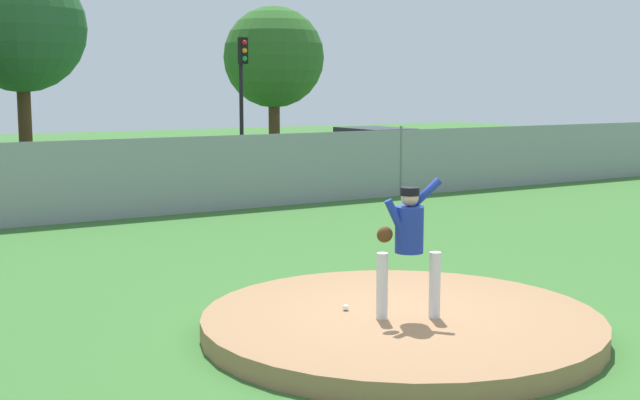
# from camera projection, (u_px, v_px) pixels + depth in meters

# --- Properties ---
(ground_plane) EXTENTS (80.00, 80.00, 0.00)m
(ground_plane) POSITION_uv_depth(u_px,v_px,m) (199.00, 248.00, 14.79)
(ground_plane) COLOR #386B2D
(asphalt_strip) EXTENTS (44.00, 7.00, 0.01)m
(asphalt_strip) POSITION_uv_depth(u_px,v_px,m) (73.00, 195.00, 22.00)
(asphalt_strip) COLOR #2B2B2D
(asphalt_strip) RESTS_ON ground_plane
(pitchers_mound) EXTENTS (4.64, 4.64, 0.23)m
(pitchers_mound) POSITION_uv_depth(u_px,v_px,m) (401.00, 323.00, 9.68)
(pitchers_mound) COLOR #99704C
(pitchers_mound) RESTS_ON ground_plane
(pitcher_youth) EXTENTS (0.80, 0.40, 1.60)m
(pitcher_youth) POSITION_uv_depth(u_px,v_px,m) (408.00, 238.00, 9.33)
(pitcher_youth) COLOR silver
(pitcher_youth) RESTS_ON pitchers_mound
(baseball) EXTENTS (0.07, 0.07, 0.07)m
(baseball) POSITION_uv_depth(u_px,v_px,m) (346.00, 307.00, 9.78)
(baseball) COLOR white
(baseball) RESTS_ON pitchers_mound
(chainlink_fence) EXTENTS (37.02, 0.07, 1.84)m
(chainlink_fence) POSITION_uv_depth(u_px,v_px,m) (126.00, 179.00, 18.07)
(chainlink_fence) COLOR gray
(chainlink_fence) RESTS_ON ground_plane
(parked_car_champagne) EXTENTS (1.92, 4.45, 1.56)m
(parked_car_champagne) POSITION_uv_depth(u_px,v_px,m) (375.00, 153.00, 26.74)
(parked_car_champagne) COLOR tan
(parked_car_champagne) RESTS_ON ground_plane
(traffic_light_far) EXTENTS (0.28, 0.46, 4.54)m
(traffic_light_far) POSITION_uv_depth(u_px,v_px,m) (242.00, 79.00, 28.80)
(traffic_light_far) COLOR black
(traffic_light_far) RESTS_ON ground_plane
(tree_bushy_near) EXTENTS (4.72, 4.72, 7.37)m
(tree_bushy_near) POSITION_uv_depth(u_px,v_px,m) (21.00, 28.00, 30.32)
(tree_bushy_near) COLOR #4C331E
(tree_bushy_near) RESTS_ON ground_plane
(tree_leaning_west) EXTENTS (4.16, 4.16, 6.16)m
(tree_leaning_west) POSITION_uv_depth(u_px,v_px,m) (274.00, 58.00, 34.40)
(tree_leaning_west) COLOR #4C331E
(tree_leaning_west) RESTS_ON ground_plane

